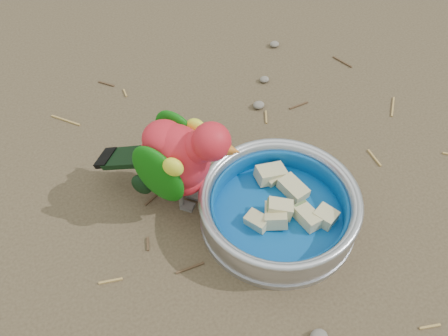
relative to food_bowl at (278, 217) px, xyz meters
name	(u,v)px	position (x,y,z in m)	size (l,w,h in m)	color
ground	(238,201)	(-0.04, 0.06, -0.01)	(60.00, 60.00, 0.00)	#4E402D
food_bowl	(278,217)	(0.00, 0.00, 0.00)	(0.24, 0.24, 0.02)	#B2B2BA
bowl_wall	(279,206)	(0.00, 0.00, 0.03)	(0.24, 0.24, 0.04)	#B2B2BA
fruit_wedges	(279,208)	(0.00, 0.00, 0.02)	(0.14, 0.14, 0.03)	#C9BD87
lory_parrot	(179,164)	(-0.12, 0.10, 0.08)	(0.10, 0.21, 0.17)	red
ground_debris	(232,156)	(-0.01, 0.15, -0.01)	(0.90, 0.80, 0.01)	#A88445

